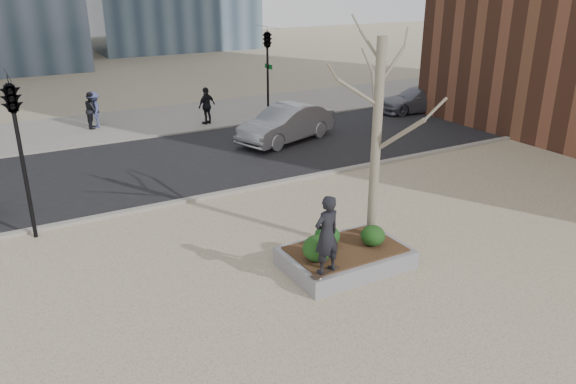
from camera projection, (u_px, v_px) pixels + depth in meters
ground at (311, 276)px, 13.54m from camera, size 120.00×120.00×0.00m
street at (175, 163)px, 21.65m from camera, size 60.00×8.00×0.02m
far_sidewalk at (127, 124)px, 27.32m from camera, size 60.00×6.00×0.02m
planter at (345, 258)px, 13.92m from camera, size 3.00×2.00×0.45m
planter_mulch at (346, 249)px, 13.83m from camera, size 2.70×1.70×0.04m
sycamore_tree at (378, 110)px, 13.33m from camera, size 2.80×2.80×6.60m
shrub_left at (318, 248)px, 13.13m from camera, size 0.73×0.73×0.62m
shrub_middle at (327, 236)px, 13.87m from camera, size 0.63×0.63×0.54m
shrub_right at (373, 236)px, 13.90m from camera, size 0.61×0.61×0.52m
skateboard at (326, 273)px, 12.69m from camera, size 0.81×0.40×0.08m
skateboarder at (327, 235)px, 12.34m from camera, size 0.73×0.54×1.84m
car_silver at (286, 124)px, 24.19m from camera, size 4.98×3.04×1.55m
car_third at (418, 99)px, 29.57m from camera, size 4.63×2.51×1.27m
pedestrian_a at (92, 110)px, 26.28m from camera, size 0.86×0.98×1.70m
pedestrian_b at (94, 110)px, 26.36m from camera, size 0.76×1.16×1.70m
pedestrian_c at (207, 106)px, 26.97m from camera, size 1.13×0.82×1.78m
traffic_light_near at (22, 160)px, 14.74m from camera, size 0.60×2.48×4.50m
traffic_light_far at (268, 74)px, 27.56m from camera, size 0.60×2.48×4.50m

